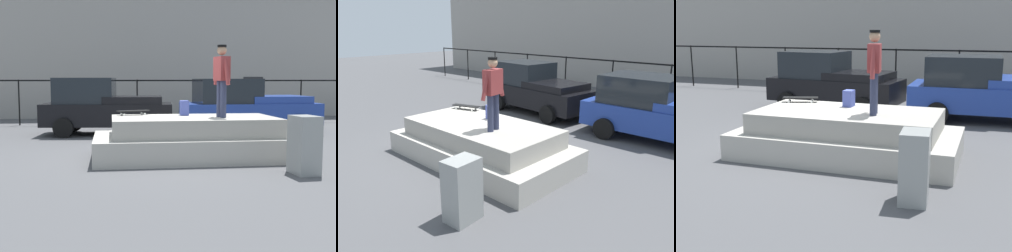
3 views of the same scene
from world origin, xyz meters
The scene contains 10 objects.
ground_plane centered at (0.00, 0.00, 0.00)m, with size 60.00×60.00×0.00m, color #4C4C4F.
concrete_ledge centered at (0.83, -0.32, 0.44)m, with size 4.67×2.43×0.97m.
skateboarder centered at (1.45, -0.50, 1.94)m, with size 0.31×0.83×1.67m.
skateboard centered at (-0.56, 0.37, 1.07)m, with size 0.85×0.44×0.12m.
backpack centered at (0.69, 0.20, 1.15)m, with size 0.28×0.20×0.36m, color #3F4C99.
car_black_pickup_near centered at (-1.35, 4.56, 0.94)m, with size 4.45×2.33×1.91m.
car_blue_pickup_mid centered at (3.51, 4.37, 0.93)m, with size 4.63×2.26×1.88m.
utility_box centered at (2.64, -2.42, 0.57)m, with size 0.44×0.60×1.15m, color gray.
fence_row centered at (0.00, 8.14, 1.32)m, with size 24.06×0.06×1.86m.
warehouse_building centered at (0.00, 14.63, 3.28)m, with size 30.67×7.18×6.53m.
Camera 2 is at (6.86, -5.78, 3.32)m, focal length 36.61 mm.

